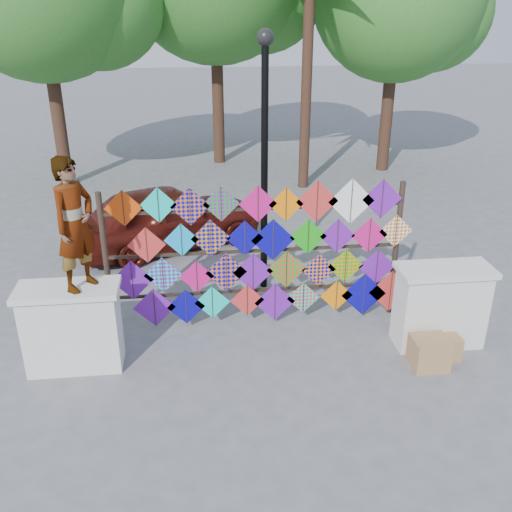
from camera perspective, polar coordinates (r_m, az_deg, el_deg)
The scene contains 9 objects.
ground at distance 8.85m, azimuth 0.50°, elevation -9.00°, with size 80.00×80.00×0.00m, color gray.
parapet_left at distance 8.47m, azimuth -17.88°, elevation -6.79°, with size 1.40×0.65×1.28m.
parapet_right at distance 9.05m, azimuth 17.97°, elevation -4.72°, with size 1.40×0.65×1.28m.
kite_rack at distance 8.91m, azimuth 0.80°, elevation 0.12°, with size 4.92×0.24×2.40m.
vendor_woman at distance 7.78m, azimuth -17.69°, elevation 3.02°, with size 0.66×0.43×1.81m, color #99999E.
sedan at distance 12.20m, azimuth -8.88°, elevation 3.92°, with size 1.59×3.96×1.35m, color #52140E.
lamppost at distance 9.67m, azimuth 0.86°, elevation 11.33°, with size 0.28×0.28×4.46m.
cardboard_box_near at distance 8.66m, azimuth 16.92°, elevation -9.23°, with size 0.51×0.45×0.45m, color #AC8453.
cardboard_box_far at distance 8.96m, azimuth 18.25°, elevation -8.55°, with size 0.43×0.39×0.36m, color #AC8453.
Camera 1 is at (-0.93, -7.34, 4.85)m, focal length 40.00 mm.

